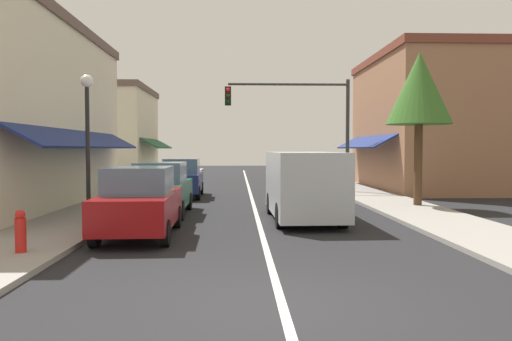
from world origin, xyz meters
The scene contains 15 objects.
ground_plane centered at (0.00, 18.00, 0.00)m, with size 80.00×80.00×0.00m, color black.
sidewalk_left centered at (-5.50, 18.00, 0.06)m, with size 2.60×56.00×0.12m, color gray.
sidewalk_right centered at (5.50, 18.00, 0.06)m, with size 2.60×56.00×0.12m, color gray.
lane_center_stripe centered at (0.00, 18.00, 0.00)m, with size 0.14×52.00×0.01m, color silver.
storefront_left_block centered at (-9.23, 12.00, 3.58)m, with size 6.18×14.20×7.15m.
storefront_right_block centered at (9.68, 20.00, 3.65)m, with size 7.08×10.20×7.30m.
storefront_far_left centered at (-9.31, 28.00, 3.23)m, with size 6.35×8.20×6.46m.
parked_car_nearest_left centered at (-3.10, 5.74, 0.88)m, with size 1.86×4.14×1.77m.
parked_car_second_left centered at (-3.20, 9.89, 0.88)m, with size 1.79×4.11×1.77m.
parked_car_third_left centered at (-3.17, 15.94, 0.88)m, with size 1.86×4.14×1.77m.
van_in_lane centered at (1.41, 8.51, 1.15)m, with size 2.08×5.21×2.12m.
traffic_signal_mast_arm centered at (2.63, 17.48, 3.91)m, with size 6.13×0.50×5.62m.
street_lamp_left_near centered at (-4.94, 7.64, 2.97)m, with size 0.36×0.36×4.34m.
tree_right_near centered at (6.10, 11.42, 4.41)m, with size 2.42×2.42×5.80m.
fire_hydrant centered at (-5.04, 3.36, 0.55)m, with size 0.22×0.22×0.87m.
Camera 1 is at (-0.63, -6.82, 2.23)m, focal length 34.84 mm.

